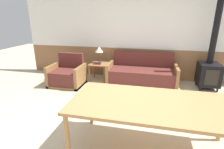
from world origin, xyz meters
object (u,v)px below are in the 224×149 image
side_table (99,66)px  armchair (67,76)px  dining_table (153,107)px  couch (142,75)px  table_lamp (99,50)px  wood_stove (210,65)px

side_table → armchair: bearing=-144.1°
armchair → dining_table: size_ratio=0.41×
couch → dining_table: couch is taller
armchair → table_lamp: 1.15m
side_table → dining_table: (1.53, -2.59, 0.27)m
armchair → side_table: (0.74, 0.54, 0.16)m
table_lamp → dining_table: bearing=-60.1°
armchair → wood_stove: (3.67, 0.61, 0.35)m
side_table → dining_table: 3.01m
table_lamp → wood_stove: wood_stove is taller
side_table → table_lamp: bearing=95.6°
couch → dining_table: 2.64m
armchair → couch: bearing=14.8°
table_lamp → side_table: bearing=-84.4°
dining_table → side_table: bearing=120.5°
couch → armchair: bearing=-164.7°
armchair → table_lamp: table_lamp is taller
couch → table_lamp: 1.39m
side_table → table_lamp: table_lamp is taller
dining_table → wood_stove: size_ratio=0.88×
couch → dining_table: (0.29, -2.59, 0.44)m
table_lamp → dining_table: table_lamp is taller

